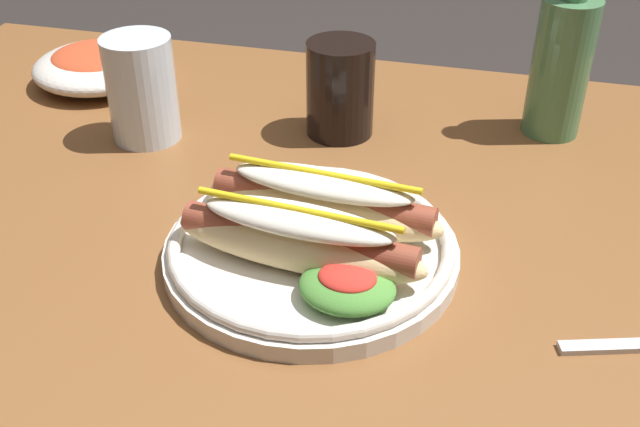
% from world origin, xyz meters
% --- Properties ---
extents(dining_table, '(1.10, 0.82, 0.74)m').
position_xyz_m(dining_table, '(0.00, 0.00, 0.63)').
color(dining_table, brown).
rests_on(dining_table, ground_plane).
extents(hot_dog_plate, '(0.26, 0.26, 0.08)m').
position_xyz_m(hot_dog_plate, '(0.07, -0.06, 0.77)').
color(hot_dog_plate, silver).
rests_on(hot_dog_plate, dining_table).
extents(soda_cup, '(0.08, 0.08, 0.11)m').
position_xyz_m(soda_cup, '(0.04, 0.19, 0.79)').
color(soda_cup, black).
rests_on(soda_cup, dining_table).
extents(water_cup, '(0.08, 0.08, 0.12)m').
position_xyz_m(water_cup, '(-0.17, 0.12, 0.80)').
color(water_cup, silver).
rests_on(water_cup, dining_table).
extents(glass_bottle, '(0.06, 0.06, 0.22)m').
position_xyz_m(glass_bottle, '(0.27, 0.25, 0.83)').
color(glass_bottle, '#4C7F51').
rests_on(glass_bottle, dining_table).
extents(side_bowl, '(0.17, 0.17, 0.05)m').
position_xyz_m(side_bowl, '(-0.30, 0.24, 0.76)').
color(side_bowl, silver).
rests_on(side_bowl, dining_table).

